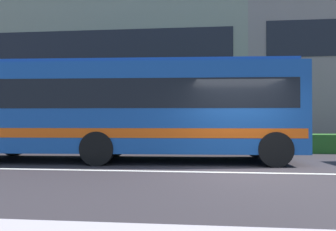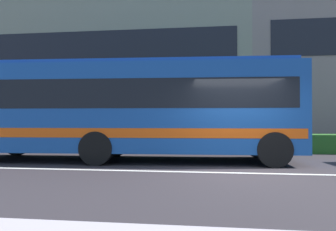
# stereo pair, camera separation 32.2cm
# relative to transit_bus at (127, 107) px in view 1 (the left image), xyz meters

# --- Properties ---
(ground_plane) EXTENTS (160.00, 160.00, 0.00)m
(ground_plane) POSITION_rel_transit_bus_xyz_m (3.54, -2.08, -1.75)
(ground_plane) COLOR #2F2A2E
(lane_centre_line) EXTENTS (60.00, 0.16, 0.01)m
(lane_centre_line) POSITION_rel_transit_bus_xyz_m (3.54, -2.08, -1.75)
(lane_centre_line) COLOR silver
(lane_centre_line) RESTS_ON ground_plane
(hedge_row_far) EXTENTS (18.78, 1.10, 0.75)m
(hedge_row_far) POSITION_rel_transit_bus_xyz_m (7.09, 3.34, -1.38)
(hedge_row_far) COLOR #2C6422
(hedge_row_far) RESTS_ON ground_plane
(apartment_block_left) EXTENTS (20.06, 8.10, 9.45)m
(apartment_block_left) POSITION_rel_transit_bus_xyz_m (-5.04, 11.35, 2.97)
(apartment_block_left) COLOR gray
(apartment_block_left) RESTS_ON ground_plane
(transit_bus) EXTENTS (11.05, 3.14, 3.18)m
(transit_bus) POSITION_rel_transit_bus_xyz_m (0.00, 0.00, 0.00)
(transit_bus) COLOR #174892
(transit_bus) RESTS_ON ground_plane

